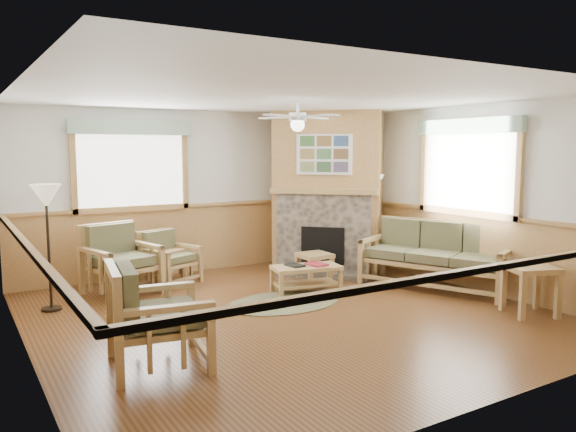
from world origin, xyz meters
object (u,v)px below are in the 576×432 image
sofa (435,256)px  armchair_back_right (170,257)px  coffee_table (306,279)px  footstool (314,266)px  floor_lamp_left (49,247)px  end_table_sofa (530,290)px  end_table_chairs (166,265)px  floor_lamp_right (372,223)px  armchair_back_left (122,260)px  armchair_left (158,315)px

sofa → armchair_back_right: 4.04m
armchair_back_right → coffee_table: 2.18m
footstool → floor_lamp_left: 3.94m
armchair_back_right → end_table_sofa: 5.15m
armchair_back_right → end_table_chairs: 0.23m
floor_lamp_left → floor_lamp_right: floor_lamp_right is taller
floor_lamp_left → floor_lamp_right: size_ratio=0.99×
sofa → end_table_sofa: 1.61m
end_table_sofa → armchair_back_left: bearing=137.8°
coffee_table → floor_lamp_right: (1.73, 0.60, 0.63)m
sofa → armchair_back_right: bearing=-149.7°
end_table_sofa → floor_lamp_left: floor_lamp_left is taller
end_table_chairs → floor_lamp_left: size_ratio=0.31×
footstool → floor_lamp_right: size_ratio=0.29×
coffee_table → floor_lamp_left: 3.50m
coffee_table → end_table_chairs: bearing=142.9°
armchair_back_left → armchair_left: (-0.42, -2.89, -0.00)m
sofa → floor_lamp_right: bearing=158.1°
end_table_sofa → floor_lamp_right: size_ratio=0.38×
end_table_chairs → floor_lamp_right: (3.23, -1.14, 0.58)m
armchair_back_left → floor_lamp_left: bearing=-176.2°
coffee_table → end_table_chairs: end_table_chairs is taller
armchair_back_left → armchair_left: size_ratio=1.00×
armchair_back_right → armchair_left: 3.40m
end_table_chairs → armchair_back_right: bearing=-88.3°
armchair_back_right → end_table_chairs: (-0.00, 0.17, -0.16)m
armchair_back_right → end_table_chairs: bearing=69.1°
end_table_sofa → floor_lamp_right: bearing=90.9°
armchair_back_left → end_table_sofa: 5.51m
armchair_back_left → armchair_left: 2.92m
armchair_back_right → floor_lamp_right: floor_lamp_right is taller
armchair_back_right → end_table_chairs: armchair_back_right is taller
coffee_table → footstool: (0.57, 0.62, 0.01)m
end_table_sofa → floor_lamp_left: 6.12m
armchair_back_right → footstool: bearing=-47.4°
sofa → floor_lamp_right: size_ratio=1.29×
armchair_left → end_table_sofa: (4.50, -0.81, -0.18)m
armchair_back_left → end_table_chairs: 0.95m
end_table_sofa → floor_lamp_right: (-0.05, 3.00, 0.52)m
end_table_sofa → footstool: end_table_sofa is taller
coffee_table → armchair_back_right: bearing=145.6°
floor_lamp_left → floor_lamp_right: bearing=-4.0°
floor_lamp_left → armchair_left: bearing=-77.1°
armchair_left → floor_lamp_right: 4.98m
armchair_left → footstool: bearing=-47.2°
sofa → end_table_chairs: 4.15m
armchair_back_right → coffee_table: size_ratio=0.83×
armchair_left → floor_lamp_right: size_ratio=0.60×
end_table_chairs → end_table_sofa: 5.28m
sofa → floor_lamp_left: 5.39m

